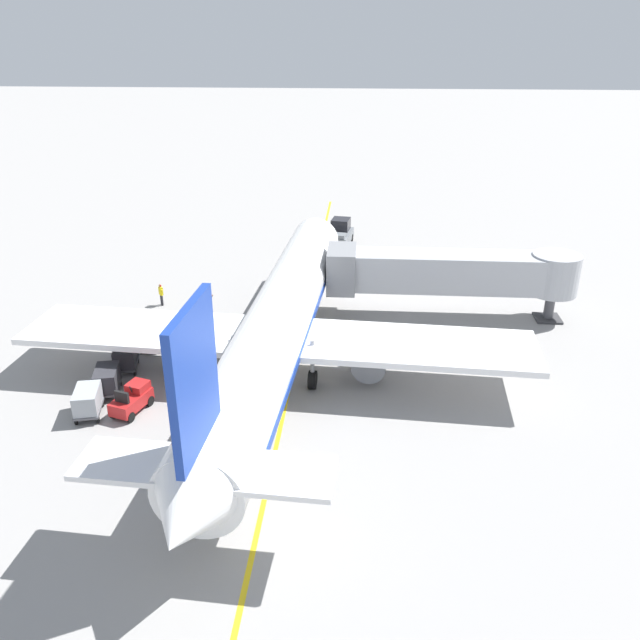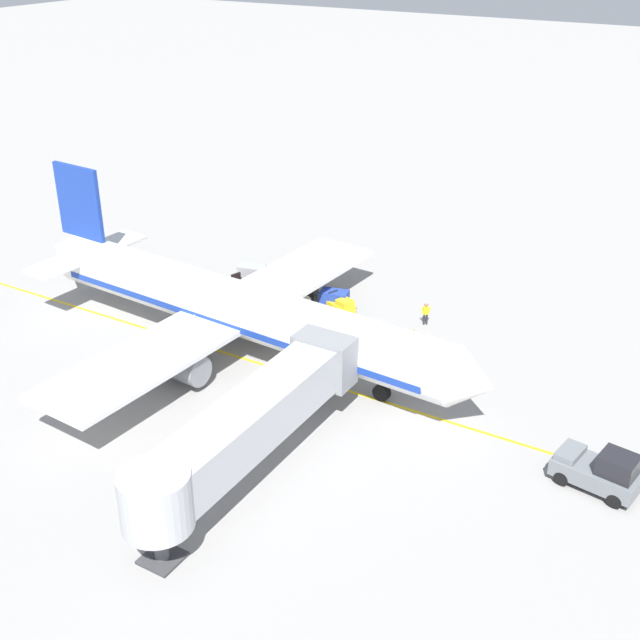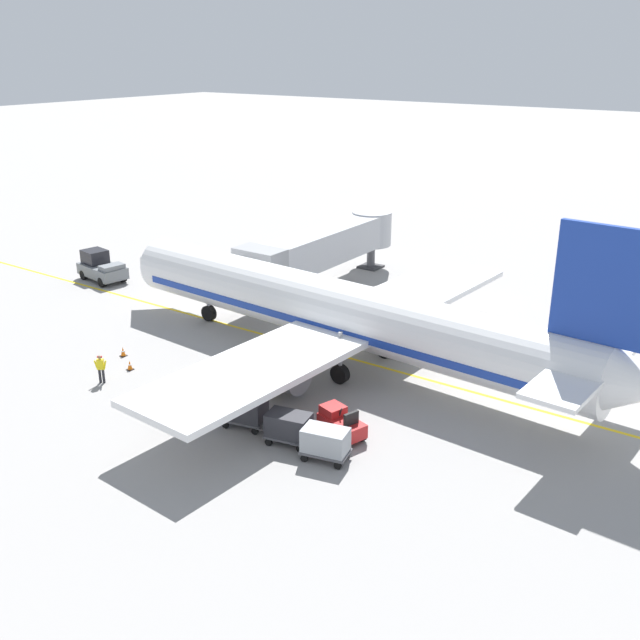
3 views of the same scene
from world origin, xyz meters
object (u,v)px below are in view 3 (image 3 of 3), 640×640
(baggage_tug_lead, at_px, (203,387))
(baggage_cart_tail_end, at_px, (325,441))
(baggage_cart_second_in_train, at_px, (245,409))
(baggage_cart_third_in_train, at_px, (289,426))
(parked_airliner, at_px, (341,313))
(safety_cone_nose_right, at_px, (130,365))
(baggage_tug_trailing, at_px, (341,423))
(baggage_cart_front, at_px, (207,390))
(pushback_tractor, at_px, (101,267))
(safety_cone_nose_left, at_px, (123,352))
(ground_crew_wing_walker, at_px, (101,367))
(jet_bridge, at_px, (324,246))

(baggage_tug_lead, height_order, baggage_cart_tail_end, baggage_tug_lead)
(baggage_cart_second_in_train, distance_m, baggage_cart_third_in_train, 2.82)
(parked_airliner, xyz_separation_m, baggage_tug_lead, (-8.37, 3.34, -2.47))
(baggage_cart_tail_end, relative_size, safety_cone_nose_right, 5.05)
(baggage_cart_second_in_train, relative_size, baggage_cart_third_in_train, 1.00)
(baggage_tug_trailing, xyz_separation_m, safety_cone_nose_right, (-0.64, 14.53, -0.42))
(baggage_tug_lead, height_order, baggage_cart_front, baggage_tug_lead)
(pushback_tractor, height_order, baggage_cart_tail_end, pushback_tractor)
(baggage_cart_second_in_train, bearing_deg, baggage_tug_lead, 75.43)
(baggage_cart_tail_end, height_order, safety_cone_nose_left, baggage_cart_tail_end)
(baggage_tug_trailing, distance_m, safety_cone_nose_right, 14.55)
(baggage_tug_lead, xyz_separation_m, baggage_cart_second_in_train, (-0.99, -3.80, 0.24))
(baggage_cart_tail_end, height_order, ground_crew_wing_walker, ground_crew_wing_walker)
(baggage_tug_lead, bearing_deg, ground_crew_wing_walker, 106.17)
(parked_airliner, distance_m, baggage_tug_lead, 9.34)
(baggage_tug_trailing, bearing_deg, ground_crew_wing_walker, 100.73)
(baggage_cart_front, xyz_separation_m, baggage_cart_third_in_train, (-0.62, -5.89, 0.00))
(jet_bridge, xyz_separation_m, baggage_tug_lead, (-19.53, -5.59, -2.75))
(baggage_cart_front, height_order, baggage_cart_tail_end, same)
(parked_airliner, relative_size, baggage_cart_tail_end, 12.53)
(parked_airliner, bearing_deg, ground_crew_wing_walker, 136.84)
(baggage_cart_tail_end, distance_m, safety_cone_nose_right, 15.23)
(baggage_tug_lead, bearing_deg, parked_airliner, -21.75)
(baggage_cart_third_in_train, height_order, baggage_cart_tail_end, same)
(baggage_cart_tail_end, xyz_separation_m, ground_crew_wing_walker, (-0.54, 15.08, 0.00))
(pushback_tractor, bearing_deg, baggage_cart_tail_end, -111.72)
(baggage_cart_second_in_train, relative_size, ground_crew_wing_walker, 1.76)
(jet_bridge, bearing_deg, baggage_cart_third_in_train, -149.35)
(baggage_tug_lead, distance_m, baggage_cart_second_in_train, 3.93)
(parked_airliner, height_order, baggage_cart_front, parked_airliner)
(pushback_tractor, bearing_deg, baggage_tug_trailing, -108.42)
(baggage_cart_third_in_train, relative_size, baggage_cart_tail_end, 1.00)
(baggage_cart_front, bearing_deg, parked_airliner, -16.50)
(baggage_cart_third_in_train, xyz_separation_m, baggage_cart_tail_end, (-0.19, -2.27, 0.00))
(ground_crew_wing_walker, xyz_separation_m, safety_cone_nose_left, (3.24, 1.98, -0.66))
(baggage_cart_front, bearing_deg, jet_bridge, 17.55)
(baggage_cart_second_in_train, bearing_deg, safety_cone_nose_right, 82.69)
(baggage_cart_front, bearing_deg, baggage_cart_third_in_train, -96.01)
(pushback_tractor, xyz_separation_m, baggage_cart_tail_end, (-12.20, -30.61, -0.15))
(pushback_tractor, bearing_deg, safety_cone_nose_right, -124.50)
(parked_airliner, distance_m, ground_crew_wing_walker, 14.11)
(baggage_tug_lead, xyz_separation_m, baggage_cart_tail_end, (-1.26, -8.88, 0.24))
(jet_bridge, distance_m, baggage_cart_second_in_train, 22.70)
(safety_cone_nose_left, bearing_deg, jet_bridge, -8.13)
(ground_crew_wing_walker, bearing_deg, baggage_cart_tail_end, -87.96)
(baggage_cart_front, bearing_deg, ground_crew_wing_walker, 101.05)
(baggage_cart_front, bearing_deg, pushback_tractor, 63.12)
(baggage_cart_tail_end, bearing_deg, baggage_cart_second_in_train, 86.94)
(baggage_tug_lead, relative_size, baggage_cart_tail_end, 0.93)
(pushback_tractor, height_order, baggage_tug_lead, pushback_tractor)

